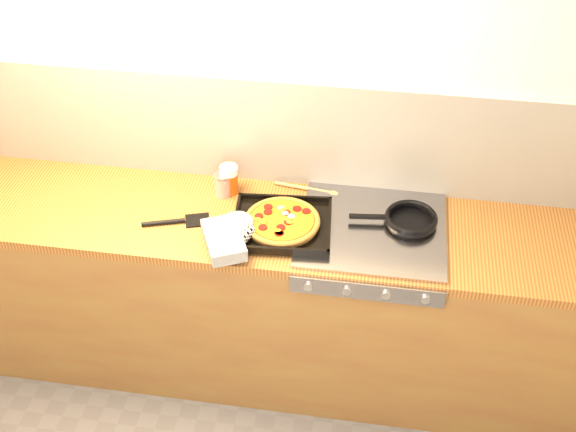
% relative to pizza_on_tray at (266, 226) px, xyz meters
% --- Properties ---
extents(room_shell, '(3.20, 3.20, 3.20)m').
position_rel_pizza_on_tray_xyz_m(room_shell, '(-0.02, 0.38, 0.21)').
color(room_shell, white).
rests_on(room_shell, ground).
extents(counter_run, '(3.20, 0.62, 0.90)m').
position_rel_pizza_on_tray_xyz_m(counter_run, '(-0.02, 0.09, -0.49)').
color(counter_run, brown).
rests_on(counter_run, ground).
extents(stovetop, '(0.60, 0.56, 0.02)m').
position_rel_pizza_on_tray_xyz_m(stovetop, '(0.43, 0.09, -0.04)').
color(stovetop, '#96959A').
rests_on(stovetop, counter_run).
extents(pizza_on_tray, '(0.54, 0.49, 0.07)m').
position_rel_pizza_on_tray_xyz_m(pizza_on_tray, '(0.00, 0.00, 0.00)').
color(pizza_on_tray, black).
rests_on(pizza_on_tray, stovetop).
extents(frying_pan, '(0.38, 0.24, 0.04)m').
position_rel_pizza_on_tray_xyz_m(frying_pan, '(0.58, 0.14, -0.01)').
color(frying_pan, black).
rests_on(frying_pan, stovetop).
extents(tomato_can, '(0.09, 0.09, 0.11)m').
position_rel_pizza_on_tray_xyz_m(tomato_can, '(-0.23, 0.24, 0.01)').
color(tomato_can, maroon).
rests_on(tomato_can, counter_run).
extents(juice_glass, '(0.09, 0.09, 0.13)m').
position_rel_pizza_on_tray_xyz_m(juice_glass, '(-0.21, 0.26, 0.02)').
color(juice_glass, '#ED460D').
rests_on(juice_glass, counter_run).
extents(wooden_spoon, '(0.30, 0.07, 0.02)m').
position_rel_pizza_on_tray_xyz_m(wooden_spoon, '(0.15, 0.32, -0.03)').
color(wooden_spoon, '#B37F4C').
rests_on(wooden_spoon, counter_run).
extents(black_spatula, '(0.28, 0.14, 0.02)m').
position_rel_pizza_on_tray_xyz_m(black_spatula, '(-0.38, 0.01, -0.04)').
color(black_spatula, black).
rests_on(black_spatula, counter_run).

